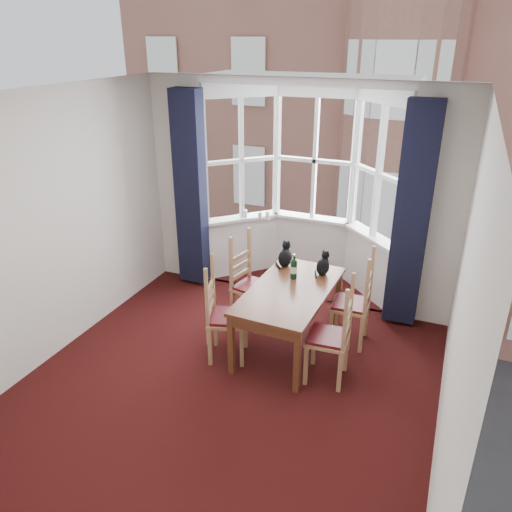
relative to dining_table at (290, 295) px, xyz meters
The scene contains 23 objects.
floor 1.28m from the dining_table, 107.94° to the right, with size 4.50×4.50×0.00m, color black.
ceiling 2.42m from the dining_table, 107.94° to the right, with size 4.50×4.50×0.00m, color white.
wall_left 2.67m from the dining_table, 155.79° to the right, with size 4.50×4.50×0.00m, color silver.
wall_right 2.10m from the dining_table, 32.38° to the right, with size 4.50×4.50×0.00m, color silver.
wall_near 3.40m from the dining_table, 95.89° to the right, with size 4.00×4.00×0.00m, color silver.
wall_back_pier_left 2.44m from the dining_table, 148.97° to the left, with size 0.70×0.12×2.80m, color silver.
wall_back_pier_right 1.93m from the dining_table, 42.45° to the left, with size 0.70×0.12×2.80m, color silver.
bay_window 1.89m from the dining_table, 101.33° to the left, with size 2.76×0.94×2.80m.
curtain_left 2.15m from the dining_table, 149.97° to the left, with size 0.38×0.22×2.60m, color black.
curtain_right 1.64m from the dining_table, 43.31° to the left, with size 0.38×0.22×2.60m, color black.
dining_table is the anchor object (origin of this frame).
chair_left_near 0.80m from the dining_table, 144.05° to the right, with size 0.51×0.52×0.92m.
chair_left_far 0.77m from the dining_table, 152.89° to the left, with size 0.48×0.50×0.92m.
chair_right_near 0.76m from the dining_table, 31.54° to the right, with size 0.43×0.44×0.92m.
chair_right_far 0.80m from the dining_table, 27.47° to the left, with size 0.42×0.44×0.92m.
cat_left 0.63m from the dining_table, 114.63° to the left, with size 0.20×0.25×0.31m.
cat_right 0.57m from the dining_table, 65.42° to the left, with size 0.17×0.22×0.28m.
wine_bottle 0.33m from the dining_table, 100.56° to the left, with size 0.08×0.08×0.30m.
candle_tall 1.98m from the dining_table, 127.95° to the left, with size 0.06×0.06×0.11m, color white.
candle_short 1.88m from the dining_table, 122.19° to the left, with size 0.06×0.06×0.10m, color white.
candle_extra 1.85m from the dining_table, 119.10° to the left, with size 0.05×0.05×0.12m, color white.
street 31.90m from the dining_table, 90.63° to the left, with size 80.00×80.00×0.00m, color #333335.
tenement_building 13.00m from the dining_table, 91.51° to the left, with size 18.40×7.80×15.20m.
Camera 1 is at (1.83, -3.50, 3.25)m, focal length 35.00 mm.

